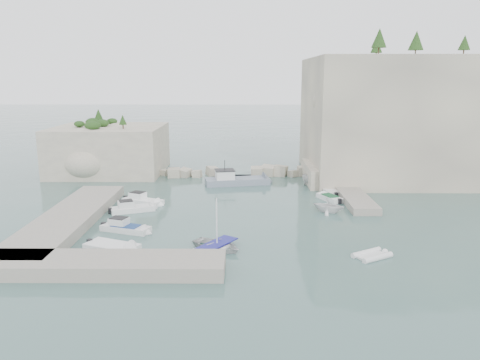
{
  "coord_description": "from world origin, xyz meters",
  "views": [
    {
      "loc": [
        0.39,
        -45.3,
        14.42
      ],
      "look_at": [
        0.0,
        6.0,
        3.0
      ],
      "focal_mm": 35.0,
      "sensor_mm": 36.0,
      "label": 1
    }
  ],
  "objects_px": {
    "rowboat": "(217,249)",
    "inflatable_dinghy": "(372,257)",
    "motorboat_e": "(112,250)",
    "tender_east_a": "(328,212)",
    "motorboat_b": "(133,211)",
    "tender_east_b": "(329,200)",
    "motorboat_d": "(126,231)",
    "tender_east_d": "(319,187)",
    "tender_east_c": "(329,193)",
    "work_boat": "(237,184)",
    "motorboat_a": "(143,204)"
  },
  "relations": [
    {
      "from": "inflatable_dinghy",
      "to": "tender_east_c",
      "type": "relative_size",
      "value": 0.67
    },
    {
      "from": "motorboat_d",
      "to": "tender_east_d",
      "type": "relative_size",
      "value": 1.1
    },
    {
      "from": "inflatable_dinghy",
      "to": "tender_east_b",
      "type": "height_order",
      "value": "tender_east_b"
    },
    {
      "from": "rowboat",
      "to": "tender_east_b",
      "type": "distance_m",
      "value": 20.47
    },
    {
      "from": "motorboat_e",
      "to": "rowboat",
      "type": "bearing_deg",
      "value": 24.57
    },
    {
      "from": "work_boat",
      "to": "inflatable_dinghy",
      "type": "bearing_deg",
      "value": -77.43
    },
    {
      "from": "rowboat",
      "to": "inflatable_dinghy",
      "type": "distance_m",
      "value": 12.84
    },
    {
      "from": "motorboat_a",
      "to": "tender_east_a",
      "type": "distance_m",
      "value": 21.09
    },
    {
      "from": "tender_east_a",
      "to": "motorboat_b",
      "type": "bearing_deg",
      "value": 114.32
    },
    {
      "from": "motorboat_d",
      "to": "rowboat",
      "type": "xyz_separation_m",
      "value": [
        8.93,
        -4.58,
        0.0
      ]
    },
    {
      "from": "tender_east_b",
      "to": "work_boat",
      "type": "distance_m",
      "value": 13.84
    },
    {
      "from": "motorboat_d",
      "to": "tender_east_d",
      "type": "distance_m",
      "value": 28.17
    },
    {
      "from": "motorboat_e",
      "to": "inflatable_dinghy",
      "type": "distance_m",
      "value": 21.65
    },
    {
      "from": "motorboat_b",
      "to": "inflatable_dinghy",
      "type": "relative_size",
      "value": 1.55
    },
    {
      "from": "rowboat",
      "to": "tender_east_d",
      "type": "height_order",
      "value": "tender_east_d"
    },
    {
      "from": "motorboat_e",
      "to": "rowboat",
      "type": "relative_size",
      "value": 1.11
    },
    {
      "from": "motorboat_d",
      "to": "tender_east_b",
      "type": "bearing_deg",
      "value": 47.61
    },
    {
      "from": "motorboat_d",
      "to": "motorboat_a",
      "type": "height_order",
      "value": "same"
    },
    {
      "from": "motorboat_a",
      "to": "tender_east_b",
      "type": "xyz_separation_m",
      "value": [
        21.87,
        1.69,
        0.0
      ]
    },
    {
      "from": "motorboat_e",
      "to": "motorboat_b",
      "type": "xyz_separation_m",
      "value": [
        -0.94,
        11.6,
        0.0
      ]
    },
    {
      "from": "motorboat_b",
      "to": "tender_east_b",
      "type": "xyz_separation_m",
      "value": [
        22.32,
        4.92,
        0.0
      ]
    },
    {
      "from": "motorboat_b",
      "to": "work_boat",
      "type": "xyz_separation_m",
      "value": [
        11.24,
        13.2,
        0.0
      ]
    },
    {
      "from": "tender_east_c",
      "to": "motorboat_d",
      "type": "bearing_deg",
      "value": 113.38
    },
    {
      "from": "motorboat_a",
      "to": "motorboat_e",
      "type": "bearing_deg",
      "value": -63.18
    },
    {
      "from": "tender_east_c",
      "to": "tender_east_a",
      "type": "bearing_deg",
      "value": 158.12
    },
    {
      "from": "tender_east_d",
      "to": "motorboat_e",
      "type": "bearing_deg",
      "value": 166.87
    },
    {
      "from": "tender_east_a",
      "to": "tender_east_b",
      "type": "height_order",
      "value": "tender_east_a"
    },
    {
      "from": "inflatable_dinghy",
      "to": "tender_east_c",
      "type": "xyz_separation_m",
      "value": [
        0.34,
        21.51,
        0.0
      ]
    },
    {
      "from": "motorboat_b",
      "to": "tender_east_c",
      "type": "distance_m",
      "value": 24.41
    },
    {
      "from": "inflatable_dinghy",
      "to": "motorboat_d",
      "type": "bearing_deg",
      "value": 133.41
    },
    {
      "from": "motorboat_a",
      "to": "work_boat",
      "type": "relative_size",
      "value": 0.57
    },
    {
      "from": "tender_east_c",
      "to": "motorboat_a",
      "type": "bearing_deg",
      "value": 91.92
    },
    {
      "from": "motorboat_b",
      "to": "motorboat_e",
      "type": "bearing_deg",
      "value": -108.13
    },
    {
      "from": "tender_east_c",
      "to": "work_boat",
      "type": "bearing_deg",
      "value": 56.67
    },
    {
      "from": "motorboat_a",
      "to": "tender_east_d",
      "type": "bearing_deg",
      "value": 46.63
    },
    {
      "from": "motorboat_b",
      "to": "tender_east_a",
      "type": "distance_m",
      "value": 21.28
    },
    {
      "from": "tender_east_a",
      "to": "motorboat_d",
      "type": "bearing_deg",
      "value": 132.57
    },
    {
      "from": "inflatable_dinghy",
      "to": "work_boat",
      "type": "height_order",
      "value": "work_boat"
    },
    {
      "from": "motorboat_d",
      "to": "tender_east_a",
      "type": "height_order",
      "value": "tender_east_a"
    },
    {
      "from": "motorboat_e",
      "to": "tender_east_a",
      "type": "xyz_separation_m",
      "value": [
        20.33,
        11.48,
        0.0
      ]
    },
    {
      "from": "rowboat",
      "to": "tender_east_b",
      "type": "height_order",
      "value": "rowboat"
    },
    {
      "from": "motorboat_d",
      "to": "inflatable_dinghy",
      "type": "xyz_separation_m",
      "value": [
        21.65,
        -6.32,
        0.0
      ]
    },
    {
      "from": "inflatable_dinghy",
      "to": "work_boat",
      "type": "relative_size",
      "value": 0.35
    },
    {
      "from": "tender_east_a",
      "to": "tender_east_d",
      "type": "xyz_separation_m",
      "value": [
        0.83,
        11.95,
        0.0
      ]
    },
    {
      "from": "inflatable_dinghy",
      "to": "tender_east_a",
      "type": "distance_m",
      "value": 12.99
    },
    {
      "from": "motorboat_b",
      "to": "tender_east_b",
      "type": "height_order",
      "value": "motorboat_b"
    },
    {
      "from": "inflatable_dinghy",
      "to": "motorboat_e",
      "type": "bearing_deg",
      "value": 145.88
    },
    {
      "from": "rowboat",
      "to": "inflatable_dinghy",
      "type": "relative_size",
      "value": 1.38
    },
    {
      "from": "rowboat",
      "to": "tender_east_d",
      "type": "xyz_separation_m",
      "value": [
        12.28,
        23.13,
        0.0
      ]
    },
    {
      "from": "tender_east_d",
      "to": "work_boat",
      "type": "height_order",
      "value": "work_boat"
    }
  ]
}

